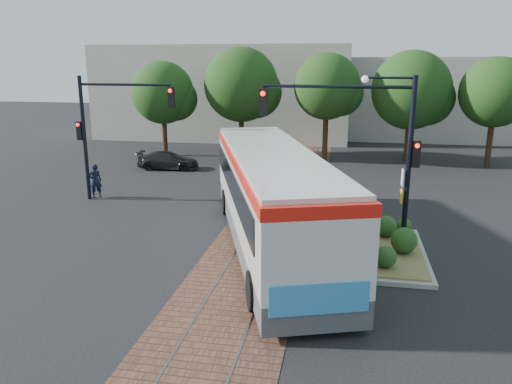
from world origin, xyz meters
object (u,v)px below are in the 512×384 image
(signal_pole_main, at_px, (373,137))
(signal_pole_left, at_px, (105,122))
(traffic_island, at_px, (394,246))
(officer, at_px, (95,181))
(parked_car, at_px, (168,160))
(city_bus, at_px, (271,193))

(signal_pole_main, relative_size, signal_pole_left, 1.00)
(traffic_island, bearing_deg, signal_pole_main, 174.64)
(signal_pole_main, bearing_deg, officer, 158.62)
(signal_pole_main, distance_m, officer, 14.53)
(traffic_island, xyz_separation_m, parked_car, (-12.97, 12.44, 0.23))
(traffic_island, height_order, parked_car, traffic_island)
(city_bus, bearing_deg, traffic_island, -20.47)
(signal_pole_main, relative_size, parked_car, 1.55)
(traffic_island, bearing_deg, city_bus, 178.15)
(city_bus, xyz_separation_m, signal_pole_main, (3.47, -0.05, 2.16))
(city_bus, height_order, signal_pole_main, signal_pole_main)
(officer, height_order, parked_car, officer)
(signal_pole_main, bearing_deg, signal_pole_left, 158.55)
(city_bus, relative_size, signal_pole_left, 2.26)
(city_bus, height_order, officer, city_bus)
(signal_pole_left, bearing_deg, traffic_island, -20.36)
(signal_pole_left, height_order, officer, signal_pole_left)
(city_bus, height_order, parked_car, city_bus)
(traffic_island, bearing_deg, signal_pole_left, 159.64)
(parked_car, bearing_deg, signal_pole_main, -140.58)
(traffic_island, xyz_separation_m, signal_pole_main, (-0.96, 0.09, 3.83))
(officer, relative_size, parked_car, 0.44)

